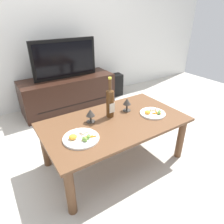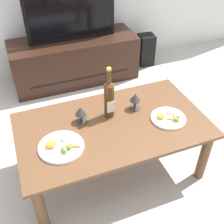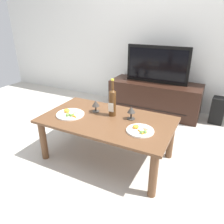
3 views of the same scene
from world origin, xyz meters
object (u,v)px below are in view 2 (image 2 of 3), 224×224
object	(u,v)px
tv_stand	(75,60)
floor_speaker	(146,50)
wine_bottle	(109,98)
goblet_left	(81,112)
tv_screen	(71,14)
dinner_plate_left	(61,146)
dining_table	(113,132)
goblet_right	(135,98)
dinner_plate_right	(168,118)

from	to	relation	value
tv_stand	floor_speaker	xyz separation A→B (m)	(0.91, 0.04, -0.05)
wine_bottle	goblet_left	world-z (taller)	wine_bottle
tv_screen	goblet_left	size ratio (longest dim) A/B	7.37
floor_speaker	dinner_plate_left	xyz separation A→B (m)	(-1.38, -1.53, 0.28)
dining_table	goblet_right	bearing A→B (deg)	26.35
dining_table	wine_bottle	xyz separation A→B (m)	(0.01, 0.10, 0.23)
goblet_left	dinner_plate_right	xyz separation A→B (m)	(0.58, -0.20, -0.07)
dining_table	wine_bottle	size ratio (longest dim) A/B	3.39
dining_table	goblet_right	world-z (taller)	goblet_right
dining_table	tv_screen	size ratio (longest dim) A/B	1.42
goblet_left	dinner_plate_left	size ratio (longest dim) A/B	0.43
goblet_left	goblet_right	size ratio (longest dim) A/B	0.94
tv_stand	dinner_plate_left	size ratio (longest dim) A/B	4.70
tv_screen	dinner_plate_left	size ratio (longest dim) A/B	3.19
wine_bottle	dinner_plate_left	distance (m)	0.46
tv_stand	tv_screen	bearing A→B (deg)	-90.00
floor_speaker	wine_bottle	xyz separation A→B (m)	(-0.99, -1.34, 0.42)
tv_stand	floor_speaker	world-z (taller)	tv_stand
goblet_right	dinner_plate_left	xyz separation A→B (m)	(-0.60, -0.20, -0.08)
dining_table	goblet_left	bearing A→B (deg)	150.92
goblet_left	goblet_right	distance (m)	0.41
tv_screen	dinner_plate_right	distance (m)	1.54
tv_stand	goblet_right	size ratio (longest dim) A/B	10.25
goblet_left	dinner_plate_left	bearing A→B (deg)	-134.14
tv_screen	dinner_plate_right	size ratio (longest dim) A/B	3.72
dining_table	wine_bottle	world-z (taller)	wine_bottle
dinner_plate_right	goblet_left	bearing A→B (deg)	161.04
dinner_plate_left	dinner_plate_right	bearing A→B (deg)	-0.01
floor_speaker	wine_bottle	world-z (taller)	wine_bottle
dining_table	dinner_plate_right	bearing A→B (deg)	-13.35
dinner_plate_right	wine_bottle	bearing A→B (deg)	152.95
goblet_right	dinner_plate_right	bearing A→B (deg)	-49.53
dinner_plate_right	dinner_plate_left	bearing A→B (deg)	179.99
goblet_right	dinner_plate_left	distance (m)	0.64
floor_speaker	dinner_plate_left	world-z (taller)	dinner_plate_left
tv_screen	dinner_plate_right	world-z (taller)	tv_screen
dining_table	wine_bottle	distance (m)	0.25
dinner_plate_left	goblet_right	bearing A→B (deg)	18.26
tv_screen	tv_stand	bearing A→B (deg)	90.00
tv_screen	floor_speaker	world-z (taller)	tv_screen
tv_stand	goblet_left	world-z (taller)	goblet_left
tv_screen	floor_speaker	distance (m)	1.07
dinner_plate_left	floor_speaker	bearing A→B (deg)	47.86
tv_stand	goblet_right	xyz separation A→B (m)	(0.12, -1.29, 0.31)
tv_stand	goblet_left	size ratio (longest dim) A/B	10.87
tv_screen	dinner_plate_left	distance (m)	1.58
goblet_left	wine_bottle	bearing A→B (deg)	-2.17
wine_bottle	goblet_right	size ratio (longest dim) A/B	2.91
tv_stand	dinner_plate_left	world-z (taller)	dinner_plate_left
dining_table	tv_screen	world-z (taller)	tv_screen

